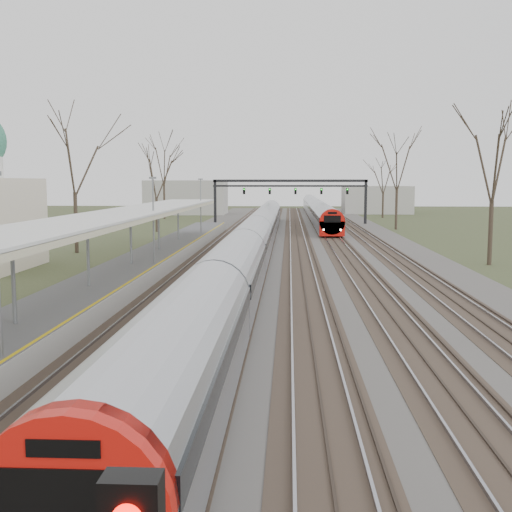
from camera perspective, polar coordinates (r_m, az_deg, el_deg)
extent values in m
cube|color=#474442|center=(58.01, 2.79, 0.95)|extent=(24.00, 160.00, 0.10)
cube|color=#4C3828|center=(58.33, -3.11, 1.02)|extent=(2.60, 160.00, 0.06)
cube|color=gray|center=(58.40, -3.81, 1.09)|extent=(0.07, 160.00, 0.12)
cube|color=gray|center=(58.25, -2.41, 1.08)|extent=(0.07, 160.00, 0.12)
cube|color=#4C3828|center=(58.06, 0.33, 1.00)|extent=(2.60, 160.00, 0.06)
cube|color=gray|center=(58.10, -0.38, 1.07)|extent=(0.07, 160.00, 0.12)
cube|color=gray|center=(58.03, 1.03, 1.07)|extent=(0.07, 160.00, 0.12)
cube|color=#4C3828|center=(58.01, 3.78, 0.98)|extent=(2.60, 160.00, 0.06)
cube|color=gray|center=(58.00, 3.07, 1.05)|extent=(0.07, 160.00, 0.12)
cube|color=gray|center=(58.02, 4.49, 1.05)|extent=(0.07, 160.00, 0.12)
cube|color=#4C3828|center=(58.17, 7.23, 0.96)|extent=(2.60, 160.00, 0.06)
cube|color=gray|center=(58.11, 6.53, 1.03)|extent=(0.07, 160.00, 0.12)
cube|color=gray|center=(58.22, 7.94, 1.02)|extent=(0.07, 160.00, 0.12)
cube|color=#4C3828|center=(58.53, 10.65, 0.93)|extent=(2.60, 160.00, 0.06)
cube|color=gray|center=(58.43, 9.96, 1.01)|extent=(0.07, 160.00, 0.12)
cube|color=gray|center=(58.63, 11.35, 0.99)|extent=(0.07, 160.00, 0.12)
cube|color=#9E9B93|center=(41.60, -9.85, -0.77)|extent=(3.50, 69.00, 1.00)
cylinder|color=slate|center=(22.91, -20.77, -2.05)|extent=(0.14, 0.14, 3.00)
cylinder|color=slate|center=(30.34, -14.71, 0.20)|extent=(0.14, 0.14, 3.00)
cylinder|color=slate|center=(38.00, -11.07, 1.55)|extent=(0.14, 0.14, 3.00)
cylinder|color=slate|center=(45.78, -8.65, 2.44)|extent=(0.14, 0.14, 3.00)
cylinder|color=slate|center=(53.62, -6.94, 3.07)|extent=(0.14, 0.14, 3.00)
cube|color=silver|center=(36.93, -11.50, 3.80)|extent=(4.10, 50.00, 0.12)
cube|color=beige|center=(36.94, -11.49, 3.54)|extent=(4.10, 50.00, 0.25)
cube|color=black|center=(88.35, -3.65, 4.81)|extent=(0.35, 0.35, 6.00)
cube|color=black|center=(88.38, 9.71, 4.73)|extent=(0.35, 0.35, 6.00)
cube|color=black|center=(87.72, 3.04, 6.70)|extent=(21.00, 0.35, 0.35)
cube|color=black|center=(87.73, 3.04, 6.24)|extent=(21.00, 0.25, 0.25)
cube|color=black|center=(87.75, -1.07, 5.79)|extent=(0.32, 0.22, 0.85)
sphere|color=#0CFF19|center=(87.61, -1.07, 5.95)|extent=(0.16, 0.16, 0.16)
cube|color=black|center=(87.57, 1.23, 5.79)|extent=(0.32, 0.22, 0.85)
sphere|color=#0CFF19|center=(87.43, 1.23, 5.95)|extent=(0.16, 0.16, 0.16)
cube|color=black|center=(87.54, 3.53, 5.78)|extent=(0.32, 0.22, 0.85)
sphere|color=#0CFF19|center=(87.39, 3.53, 5.94)|extent=(0.16, 0.16, 0.16)
cube|color=black|center=(87.64, 5.83, 5.76)|extent=(0.32, 0.22, 0.85)
sphere|color=#0CFF19|center=(87.50, 5.84, 5.92)|extent=(0.16, 0.16, 0.16)
cube|color=black|center=(87.88, 8.12, 5.73)|extent=(0.32, 0.22, 0.85)
sphere|color=#0CFF19|center=(87.74, 8.13, 5.89)|extent=(0.16, 0.16, 0.16)
cylinder|color=#2D231C|center=(53.65, -15.71, 2.84)|extent=(0.30, 0.30, 4.95)
cylinder|color=#2D231C|center=(46.95, 20.12, 1.91)|extent=(0.30, 0.30, 4.50)
cube|color=#AAADB4|center=(52.55, 0.05, 1.51)|extent=(2.55, 90.00, 1.60)
cylinder|color=#AAADB4|center=(52.50, 0.05, 2.22)|extent=(2.60, 89.70, 2.60)
cube|color=black|center=(52.49, 0.05, 2.33)|extent=(2.62, 89.40, 0.55)
cylinder|color=red|center=(8.86, -15.85, -20.73)|extent=(2.60, 0.60, 2.60)
cube|color=black|center=(8.50, -16.54, -19.73)|extent=(1.70, 0.12, 0.70)
cube|color=black|center=(52.64, 0.05, 0.51)|extent=(1.80, 89.00, 0.35)
cube|color=#AAADB4|center=(102.57, 5.40, 3.98)|extent=(2.55, 75.00, 1.60)
cylinder|color=#AAADB4|center=(102.54, 5.40, 4.34)|extent=(2.60, 74.70, 2.60)
cube|color=black|center=(102.54, 5.40, 4.40)|extent=(2.62, 74.40, 0.55)
cube|color=red|center=(65.29, 6.78, 2.42)|extent=(2.55, 0.50, 1.50)
cylinder|color=red|center=(65.29, 6.78, 3.04)|extent=(2.60, 0.60, 2.60)
cube|color=black|center=(65.00, 6.80, 3.29)|extent=(1.70, 0.12, 0.70)
sphere|color=white|center=(65.05, 6.04, 2.33)|extent=(0.22, 0.22, 0.22)
sphere|color=white|center=(65.16, 7.53, 2.32)|extent=(0.22, 0.22, 0.22)
cube|color=black|center=(102.62, 5.39, 3.47)|extent=(1.80, 74.00, 0.35)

